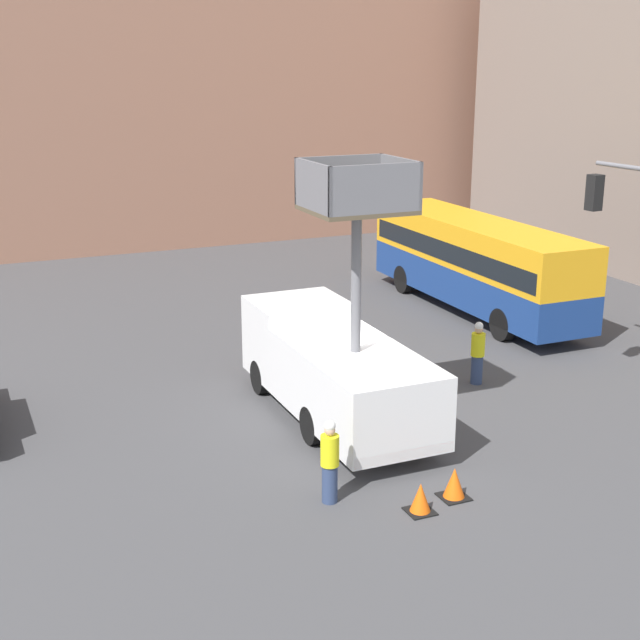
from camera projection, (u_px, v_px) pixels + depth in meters
ground_plane at (346, 410)px, 22.89m from camera, size 120.00×120.00×0.00m
building_backdrop_far at (118, 14)px, 42.91m from camera, size 44.00×10.00×21.43m
utility_truck at (334, 363)px, 21.98m from camera, size 2.48×7.14×6.56m
city_bus at (476, 259)px, 31.31m from camera, size 2.43×10.60×3.24m
road_worker_near_truck at (330, 462)px, 17.94m from camera, size 0.38×0.38×1.79m
road_worker_directing at (478, 353)px, 24.53m from camera, size 0.38×0.38×1.78m
traffic_cone_near_truck at (454, 484)px, 18.27m from camera, size 0.58×0.58×0.67m
traffic_cone_mid_road at (420, 499)px, 17.69m from camera, size 0.55×0.55×0.63m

